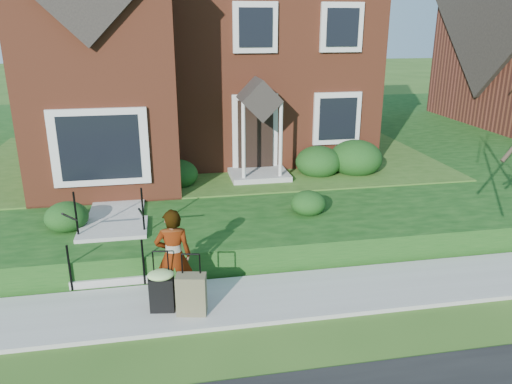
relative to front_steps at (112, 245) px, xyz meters
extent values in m
plane|color=#2D5119|center=(2.50, -1.84, -0.47)|extent=(120.00, 120.00, 0.00)
cube|color=#9E9B93|center=(2.50, -1.84, -0.43)|extent=(60.00, 1.60, 0.08)
cube|color=#0F390F|center=(6.50, 9.06, -0.17)|extent=(44.00, 20.00, 0.60)
cube|color=#9E9B93|center=(0.00, 3.16, 0.16)|extent=(1.20, 6.00, 0.06)
cube|color=brown|center=(2.50, 8.16, 2.83)|extent=(10.00, 8.00, 5.40)
cube|color=brown|center=(-0.30, 3.36, 2.83)|extent=(3.60, 2.40, 5.40)
cube|color=silver|center=(-0.30, 2.21, 1.53)|extent=(2.20, 0.30, 1.80)
cube|color=black|center=(3.70, 4.10, 1.18)|extent=(1.00, 0.12, 2.10)
cube|color=black|center=(6.10, 4.11, 1.63)|extent=(1.40, 0.10, 1.50)
cube|color=#9E9B93|center=(0.00, -0.84, -0.32)|extent=(1.40, 0.30, 0.15)
cube|color=#9E9B93|center=(0.00, -0.54, -0.17)|extent=(1.40, 0.30, 0.15)
cube|color=#9E9B93|center=(0.00, -0.24, -0.02)|extent=(1.40, 0.30, 0.15)
cube|color=#9E9B93|center=(0.00, 0.06, 0.13)|extent=(1.40, 0.30, 0.15)
cube|color=#9E9B93|center=(0.00, 0.61, 0.13)|extent=(1.40, 0.80, 0.15)
cylinder|color=black|center=(-0.65, -0.99, 0.06)|extent=(0.04, 0.04, 0.90)
cylinder|color=black|center=(-0.65, 0.21, 0.66)|extent=(0.04, 0.04, 0.90)
cylinder|color=black|center=(0.65, -0.99, 0.06)|extent=(0.04, 0.04, 0.90)
cylinder|color=black|center=(0.65, 0.21, 0.66)|extent=(0.04, 0.04, 0.90)
ellipsoid|color=#123510|center=(-1.44, 3.12, 0.58)|extent=(1.30, 1.30, 0.91)
ellipsoid|color=#123510|center=(1.44, 3.31, 0.51)|extent=(1.11, 1.11, 0.78)
ellipsoid|color=#123510|center=(5.44, 3.63, 0.58)|extent=(1.30, 1.30, 0.91)
ellipsoid|color=#123510|center=(6.56, 3.62, 0.65)|extent=(1.51, 1.51, 1.06)
ellipsoid|color=#123510|center=(-0.95, 0.79, 0.44)|extent=(0.90, 0.90, 0.63)
ellipsoid|color=#123510|center=(4.30, 0.74, 0.41)|extent=(0.81, 0.81, 0.56)
imported|color=#999999|center=(1.20, -1.68, 0.46)|extent=(0.64, 0.43, 1.71)
cube|color=black|center=(0.98, -1.98, -0.09)|extent=(0.44, 0.28, 0.61)
cylinder|color=black|center=(0.98, -1.98, 0.67)|extent=(0.25, 0.06, 0.03)
cylinder|color=black|center=(0.85, -1.98, 0.44)|extent=(0.02, 0.02, 0.46)
cylinder|color=black|center=(1.10, -1.98, 0.44)|extent=(0.02, 0.02, 0.46)
cylinder|color=black|center=(0.83, -1.98, -0.36)|extent=(0.05, 0.07, 0.06)
cylinder|color=black|center=(1.12, -1.98, -0.36)|extent=(0.05, 0.07, 0.06)
ellipsoid|color=#91BC6B|center=(0.98, -1.98, 0.29)|extent=(0.50, 0.43, 0.14)
cube|color=brown|center=(1.46, -2.16, -0.04)|extent=(0.54, 0.37, 0.71)
cylinder|color=black|center=(1.46, -2.16, 0.66)|extent=(0.29, 0.09, 0.03)
cylinder|color=black|center=(1.31, -2.16, 0.49)|extent=(0.02, 0.02, 0.34)
cylinder|color=black|center=(1.61, -2.16, 0.49)|extent=(0.02, 0.02, 0.34)
cylinder|color=black|center=(1.29, -2.16, -0.36)|extent=(0.05, 0.07, 0.06)
cylinder|color=black|center=(1.63, -2.16, -0.36)|extent=(0.05, 0.07, 0.06)
camera|label=1|loc=(1.18, -9.53, 4.24)|focal=35.00mm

